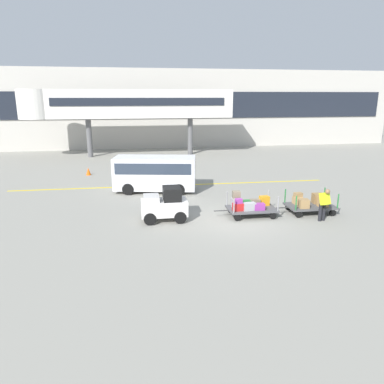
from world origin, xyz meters
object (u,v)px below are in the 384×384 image
at_px(baggage_cart_lead, 249,205).
at_px(safety_cone_near, 88,171).
at_px(baggage_cart_middle, 311,203).
at_px(shuttle_van, 155,171).
at_px(baggage_handler, 324,203).
at_px(baggage_tug, 165,205).

relative_size(baggage_cart_lead, safety_cone_near, 5.48).
bearing_deg(baggage_cart_middle, shuttle_van, 142.28).
distance_m(baggage_cart_middle, baggage_handler, 1.28).
bearing_deg(baggage_cart_middle, baggage_tug, 179.00).
height_order(baggage_cart_lead, baggage_cart_middle, baggage_cart_lead).
distance_m(baggage_handler, safety_cone_near, 16.97).
distance_m(baggage_tug, baggage_cart_lead, 4.06).
height_order(baggage_cart_lead, shuttle_van, shuttle_van).
bearing_deg(safety_cone_near, baggage_cart_middle, -43.47).
relative_size(baggage_tug, baggage_cart_middle, 0.70).
bearing_deg(safety_cone_near, shuttle_van, -50.85).
xyz_separation_m(baggage_cart_middle, shuttle_van, (-7.21, 5.57, 0.73)).
bearing_deg(safety_cone_near, baggage_tug, -67.60).
bearing_deg(baggage_handler, shuttle_van, 136.60).
bearing_deg(baggage_handler, baggage_tug, 169.28).
xyz_separation_m(baggage_tug, shuttle_van, (-0.03, 5.45, 0.48)).
xyz_separation_m(baggage_cart_middle, baggage_handler, (-0.01, -1.23, 0.36)).
distance_m(baggage_tug, safety_cone_near, 11.85).
bearing_deg(baggage_cart_middle, safety_cone_near, 136.53).
bearing_deg(safety_cone_near, baggage_cart_lead, -52.06).
bearing_deg(baggage_cart_middle, baggage_cart_lead, 178.45).
relative_size(baggage_tug, shuttle_van, 0.42).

